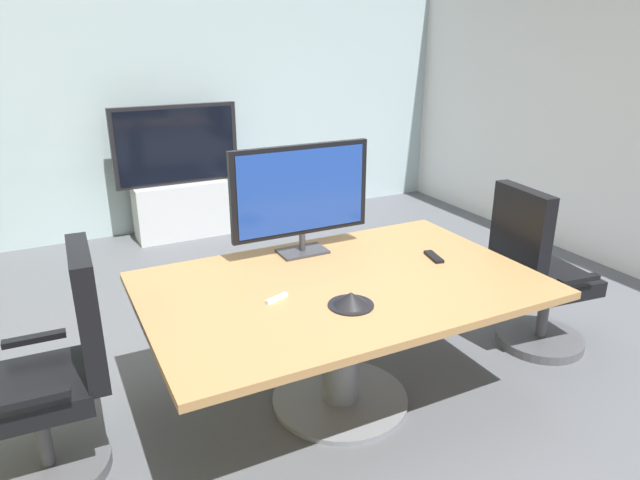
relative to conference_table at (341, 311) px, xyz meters
name	(u,v)px	position (x,y,z in m)	size (l,w,h in m)	color
ground_plane	(336,382)	(0.07, 0.17, -0.57)	(7.65, 7.65, 0.00)	#515459
wall_back_glass_partition	(179,87)	(0.07, 3.49, 0.87)	(6.07, 0.10, 2.87)	#9EB2B7
conference_table	(341,311)	(0.00, 0.00, 0.00)	(2.02, 1.30, 0.74)	olive
office_chair_left	(57,386)	(-1.39, 0.13, -0.11)	(0.60, 0.58, 1.09)	#4C4C51
office_chair_right	(536,283)	(1.39, -0.04, -0.11)	(0.62, 0.60, 1.09)	#4C4C51
tv_monitor	(301,193)	(0.00, 0.48, 0.53)	(0.84, 0.18, 0.64)	#333338
wall_display_unit	(180,194)	(-0.09, 3.14, -0.13)	(1.20, 0.36, 1.31)	#B7BABC
conference_phone	(351,300)	(-0.09, -0.26, 0.20)	(0.22, 0.22, 0.07)	black
remote_control	(434,257)	(0.63, 0.05, 0.18)	(0.05, 0.17, 0.02)	black
whiteboard_marker	(277,298)	(-0.39, -0.05, 0.18)	(0.13, 0.02, 0.02)	silver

